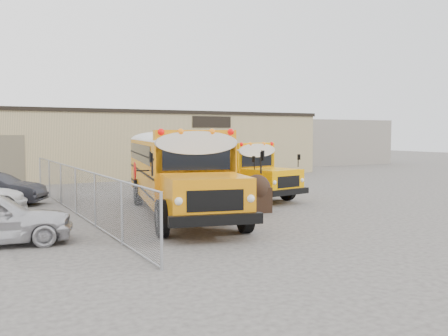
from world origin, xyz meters
name	(u,v)px	position (x,y,z in m)	size (l,w,h in m)	color
ground	(250,213)	(0.00, 0.00, 0.00)	(120.00, 120.00, 0.00)	#43403D
warehouse	(109,143)	(0.00, 19.99, 2.37)	(30.20, 10.20, 4.67)	tan
chainlink_fence	(76,191)	(-6.00, 3.00, 0.90)	(0.07, 18.07, 1.81)	#96999E
distant_building_right	(327,142)	(24.00, 24.00, 2.20)	(10.00, 8.00, 4.40)	gray
school_bus_left	(154,157)	(-0.87, 8.15, 1.88)	(5.10, 11.45, 3.26)	orange
school_bus_right	(159,159)	(0.58, 11.33, 1.56)	(3.94, 9.48, 2.70)	#F39E00
tarp_bundle	(257,193)	(0.39, 0.13, 0.76)	(1.16, 1.09, 1.48)	black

